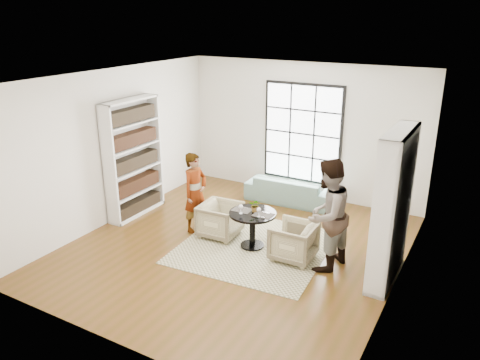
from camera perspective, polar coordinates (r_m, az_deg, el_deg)
The scene contains 16 objects.
ground at distance 8.50m, azimuth -0.47°, elevation -8.16°, with size 6.00×6.00×0.00m, color #573414.
room_shell at distance 8.43m, azimuth 1.34°, elevation 0.93°, with size 6.00×6.01×6.00m.
rug at distance 8.50m, azimuth 1.73°, elevation -8.13°, with size 2.51×2.51×0.01m, color #B8B08A.
pedestal_table at distance 8.30m, azimuth 1.54°, elevation -5.13°, with size 0.83×0.83×0.67m.
sofa at distance 10.40m, azimuth 6.15°, elevation -1.17°, with size 1.94×0.76×0.57m, color slate.
armchair_left at distance 8.76m, azimuth -2.41°, elevation -4.88°, with size 0.70×0.72×0.65m, color tan.
armchair_right at distance 8.03m, azimuth 6.53°, elevation -7.45°, with size 0.69×0.71×0.65m, color tan.
person_left at distance 8.87m, azimuth -5.48°, elevation -1.52°, with size 0.56×0.37×1.54m, color gray.
person_right at distance 7.60m, azimuth 10.52°, elevation -4.23°, with size 0.91×0.71×1.86m, color gray.
placemat_left at distance 8.32m, azimuth 0.27°, elevation -3.66°, with size 0.34×0.26×0.01m, color #292623.
placemat_right at distance 8.13m, azimuth 2.85°, elevation -4.27°, with size 0.34×0.26×0.01m, color #292623.
cutlery_left at distance 8.32m, azimuth 0.27°, elevation -3.61°, with size 0.14×0.22×0.01m, color silver, non-canonical shape.
cutlery_right at distance 8.13m, azimuth 2.85°, elevation -4.23°, with size 0.14×0.22×0.01m, color silver, non-canonical shape.
wine_glass_left at distance 8.14m, azimuth 0.10°, elevation -3.31°, with size 0.08×0.08×0.17m.
wine_glass_right at distance 8.02m, azimuth 2.32°, elevation -3.70°, with size 0.08×0.08×0.17m.
flower_centerpiece at distance 8.22m, azimuth 1.90°, elevation -3.13°, with size 0.21×0.18×0.23m, color gray.
Camera 1 is at (3.73, -6.51, 3.99)m, focal length 35.00 mm.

